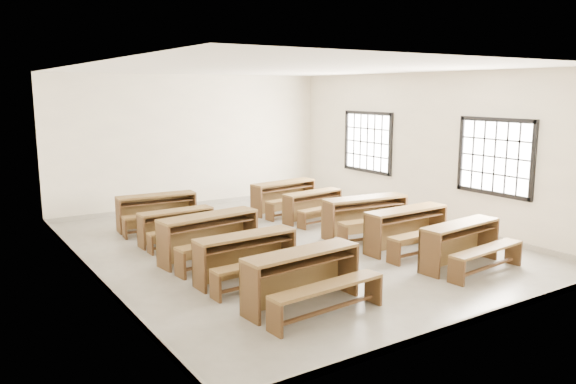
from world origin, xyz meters
TOP-DOWN VIEW (x-y plane):
  - room at (0.09, 0.00)m, footprint 8.50×8.50m
  - desk_set_0 at (-1.46, -2.64)m, footprint 1.75×1.00m
  - desk_set_1 at (-1.59, -1.33)m, footprint 1.62×0.88m
  - desk_set_2 at (-1.60, -0.08)m, footprint 1.83×1.10m
  - desk_set_3 at (-1.67, 1.22)m, footprint 1.42×0.77m
  - desk_set_4 at (-1.58, 2.50)m, footprint 1.65×0.94m
  - desk_set_5 at (1.64, -2.64)m, footprint 1.69×0.99m
  - desk_set_6 at (1.62, -1.45)m, footprint 1.70×0.92m
  - desk_set_7 at (1.63, -0.32)m, footprint 1.82×1.09m
  - desk_set_8 at (1.54, 1.33)m, footprint 1.51×0.91m
  - desk_set_9 at (1.46, 2.38)m, footprint 1.71×1.03m

SIDE VIEW (x-z plane):
  - desk_set_3 at x=-1.67m, z-range 0.05..0.68m
  - desk_set_8 at x=1.54m, z-range 0.05..0.70m
  - desk_set_1 at x=-1.59m, z-range 0.06..0.77m
  - desk_set_4 at x=-1.58m, z-range 0.06..0.78m
  - desk_set_5 at x=1.64m, z-range 0.06..0.79m
  - desk_set_9 at x=1.46m, z-range 0.06..0.79m
  - desk_set_6 at x=1.62m, z-range 0.06..0.82m
  - desk_set_0 at x=-1.46m, z-range 0.06..0.82m
  - desk_set_7 at x=1.63m, z-range 0.06..0.84m
  - desk_set_2 at x=-1.60m, z-range 0.06..0.85m
  - room at x=0.09m, z-range 0.54..3.74m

